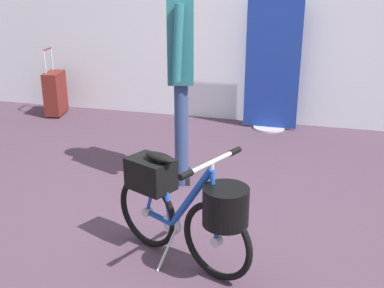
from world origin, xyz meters
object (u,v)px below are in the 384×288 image
at_px(folding_bike_foreground, 186,205).
at_px(visitor_near_wall, 181,60).
at_px(rolling_suitcase, 55,93).
at_px(floor_banner_stand, 272,73).

relative_size(folding_bike_foreground, visitor_near_wall, 0.54).
relative_size(folding_bike_foreground, rolling_suitcase, 1.17).
bearing_deg(floor_banner_stand, visitor_near_wall, -108.82).
bearing_deg(folding_bike_foreground, visitor_near_wall, 107.72).
bearing_deg(floor_banner_stand, rolling_suitcase, -176.76).
relative_size(floor_banner_stand, folding_bike_foreground, 1.49).
relative_size(visitor_near_wall, rolling_suitcase, 2.16).
distance_m(floor_banner_stand, rolling_suitcase, 2.67).
xyz_separation_m(folding_bike_foreground, rolling_suitcase, (-2.46, 2.69, -0.12)).
relative_size(floor_banner_stand, rolling_suitcase, 1.75).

